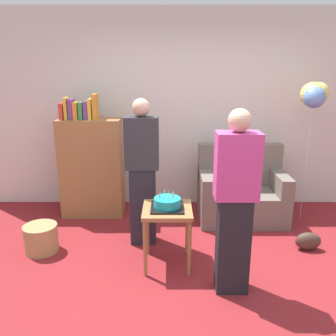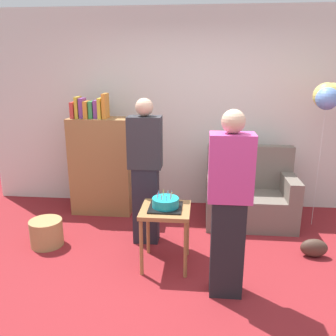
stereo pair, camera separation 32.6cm
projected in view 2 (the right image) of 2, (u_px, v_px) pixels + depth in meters
ground_plane at (191, 282)px, 3.29m from camera, size 8.00×8.00×0.00m
wall_back at (198, 111)px, 4.87m from camera, size 6.00×0.10×2.70m
couch at (250, 196)px, 4.50m from camera, size 1.10×0.70×0.96m
bookshelf at (101, 164)px, 4.72m from camera, size 0.80×0.36×1.61m
side_table at (166, 217)px, 3.45m from camera, size 0.48×0.48×0.61m
birthday_cake at (166, 203)px, 3.41m from camera, size 0.32×0.32×0.17m
person_blowing_candles at (145, 172)px, 3.86m from camera, size 0.36×0.22×1.63m
person_holding_cake at (229, 206)px, 2.92m from camera, size 0.36×0.22×1.63m
wicker_basket at (46, 233)px, 3.94m from camera, size 0.36×0.36×0.30m
handbag at (314, 248)px, 3.71m from camera, size 0.28×0.14×0.20m
balloon_bunch at (328, 96)px, 4.07m from camera, size 0.35×0.40×1.77m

